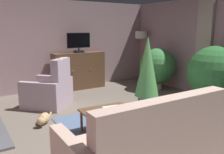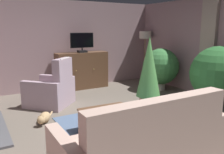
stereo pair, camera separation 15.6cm
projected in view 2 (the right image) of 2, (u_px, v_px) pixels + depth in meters
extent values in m
cube|color=#665B51|center=(133.00, 129.00, 4.42)|extent=(6.41, 7.58, 0.04)
cube|color=gray|center=(65.00, 45.00, 7.15)|extent=(6.41, 0.10, 2.56)
cube|color=#B2A393|center=(208.00, 43.00, 6.18)|extent=(0.10, 0.44, 2.15)
cube|color=slate|center=(127.00, 126.00, 4.48)|extent=(2.18, 2.16, 0.01)
cube|color=#402A1C|center=(82.00, 87.00, 7.29)|extent=(1.47, 0.38, 0.06)
cube|color=brown|center=(82.00, 70.00, 7.19)|extent=(1.53, 0.44, 1.08)
sphere|color=tan|center=(76.00, 71.00, 6.84)|extent=(0.03, 0.03, 0.03)
sphere|color=tan|center=(94.00, 69.00, 7.11)|extent=(0.03, 0.03, 0.03)
cube|color=black|center=(82.00, 51.00, 7.03)|extent=(0.25, 0.20, 0.06)
cylinder|color=black|center=(82.00, 49.00, 7.02)|extent=(0.04, 0.04, 0.08)
cube|color=black|center=(82.00, 40.00, 6.97)|extent=(0.70, 0.05, 0.43)
cube|color=black|center=(82.00, 40.00, 6.94)|extent=(0.66, 0.01, 0.39)
cube|color=brown|center=(107.00, 110.00, 4.16)|extent=(0.92, 0.63, 0.03)
cylinder|color=brown|center=(120.00, 114.00, 4.59)|extent=(0.04, 0.04, 0.38)
cylinder|color=brown|center=(81.00, 121.00, 4.24)|extent=(0.04, 0.04, 0.38)
cylinder|color=brown|center=(133.00, 122.00, 4.17)|extent=(0.04, 0.04, 0.38)
cylinder|color=brown|center=(91.00, 131.00, 3.82)|extent=(0.04, 0.04, 0.38)
cube|color=black|center=(107.00, 110.00, 4.12)|extent=(0.17, 0.05, 0.02)
cube|color=silver|center=(111.00, 108.00, 4.26)|extent=(0.33, 0.26, 0.01)
cube|color=#BC9E8E|center=(141.00, 151.00, 3.15)|extent=(1.92, 0.90, 0.43)
cube|color=#BC9E8E|center=(161.00, 123.00, 2.75)|extent=(1.92, 0.20, 0.58)
cube|color=#BC9E8E|center=(197.00, 127.00, 3.64)|extent=(0.15, 0.90, 0.65)
cube|color=tan|center=(173.00, 124.00, 3.17)|extent=(0.37, 0.18, 0.36)
cube|color=#AD93A3|center=(50.00, 96.00, 5.67)|extent=(1.08, 1.09, 0.44)
cube|color=#AD93A3|center=(63.00, 73.00, 5.46)|extent=(0.58, 0.56, 0.68)
cube|color=#AD93A3|center=(40.00, 96.00, 5.30)|extent=(0.72, 0.75, 0.64)
cube|color=#AD93A3|center=(57.00, 88.00, 6.01)|extent=(0.72, 0.75, 0.64)
cube|color=white|center=(65.00, 63.00, 5.39)|extent=(0.30, 0.28, 0.24)
cylinder|color=beige|center=(160.00, 86.00, 7.10)|extent=(0.30, 0.30, 0.22)
sphere|color=#3D7F42|center=(161.00, 66.00, 6.99)|extent=(1.04, 1.04, 1.04)
cylinder|color=#99664C|center=(148.00, 101.00, 5.53)|extent=(0.39, 0.39, 0.27)
cone|color=#4C8E47|center=(149.00, 67.00, 5.37)|extent=(0.54, 0.54, 1.34)
cylinder|color=#3D4C5B|center=(216.00, 102.00, 5.61)|extent=(0.33, 0.33, 0.21)
sphere|color=#2D6B33|center=(218.00, 74.00, 5.48)|extent=(1.26, 1.26, 1.26)
ellipsoid|color=tan|center=(45.00, 117.00, 4.65)|extent=(0.35, 0.39, 0.20)
sphere|color=tan|center=(41.00, 120.00, 4.43)|extent=(0.15, 0.15, 0.15)
cone|color=tan|center=(43.00, 117.00, 4.41)|extent=(0.04, 0.04, 0.04)
cone|color=tan|center=(39.00, 117.00, 4.42)|extent=(0.04, 0.04, 0.04)
cylinder|color=tan|center=(51.00, 114.00, 4.92)|extent=(0.15, 0.21, 0.06)
cylinder|color=#4C4233|center=(144.00, 80.00, 8.29)|extent=(0.29, 0.29, 0.04)
cylinder|color=olive|center=(145.00, 60.00, 8.15)|extent=(0.03, 0.03, 1.44)
cylinder|color=beige|center=(145.00, 35.00, 7.98)|extent=(0.39, 0.39, 0.23)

